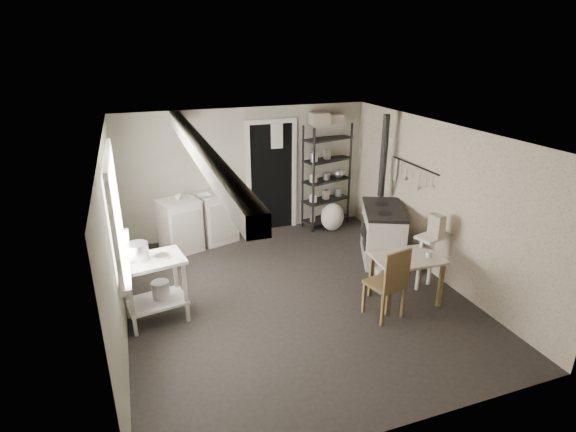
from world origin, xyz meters
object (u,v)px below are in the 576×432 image
object	(u,v)px
shelf_rack	(326,178)
chair	(385,282)
prep_table	(156,292)
stove	(383,233)
work_table	(406,277)
base_cabinets	(198,220)
stockpot	(138,254)
flour_sack	(332,218)

from	to	relation	value
shelf_rack	chair	world-z (taller)	shelf_rack
prep_table	chair	world-z (taller)	chair
shelf_rack	chair	distance (m)	3.21
stove	work_table	size ratio (longest dim) A/B	1.24
work_table	prep_table	bearing A→B (deg)	168.16
base_cabinets	stove	world-z (taller)	base_cabinets
stove	work_table	world-z (taller)	stove
stove	work_table	xyz separation A→B (m)	(-0.40, -1.28, -0.06)
shelf_rack	prep_table	bearing A→B (deg)	-162.19
stockpot	flour_sack	distance (m)	4.04
work_table	chair	world-z (taller)	chair
prep_table	work_table	xyz separation A→B (m)	(3.23, -0.68, -0.02)
stockpot	stove	xyz separation A→B (m)	(3.77, 0.56, -0.50)
prep_table	stove	xyz separation A→B (m)	(3.63, 0.61, 0.04)
prep_table	stove	size ratio (longest dim) A/B	0.78
prep_table	shelf_rack	world-z (taller)	shelf_rack
stockpot	work_table	xyz separation A→B (m)	(3.37, -0.72, -0.56)
base_cabinets	flour_sack	bearing A→B (deg)	-21.83
stockpot	stove	bearing A→B (deg)	8.47
stockpot	chair	distance (m)	3.10
base_cabinets	shelf_rack	world-z (taller)	shelf_rack
stove	chair	bearing A→B (deg)	-96.00
work_table	flour_sack	world-z (taller)	work_table
prep_table	stockpot	distance (m)	0.56
prep_table	base_cabinets	bearing A→B (deg)	67.56
stockpot	base_cabinets	xyz separation A→B (m)	(1.02, 2.08, -0.48)
prep_table	base_cabinets	distance (m)	2.30
stove	flour_sack	size ratio (longest dim) A/B	2.09
stockpot	chair	world-z (taller)	stockpot
chair	stove	bearing A→B (deg)	47.76
chair	base_cabinets	bearing A→B (deg)	109.94
prep_table	work_table	bearing A→B (deg)	-11.84
stove	chair	distance (m)	1.71
base_cabinets	stove	bearing A→B (deg)	-46.49
work_table	stockpot	bearing A→B (deg)	167.91
flour_sack	work_table	bearing A→B (deg)	-92.78
stove	work_table	distance (m)	1.35
prep_table	flour_sack	xyz separation A→B (m)	(3.36, 1.94, -0.16)
prep_table	shelf_rack	xyz separation A→B (m)	(3.35, 2.25, 0.55)
stove	flour_sack	world-z (taller)	stove
work_table	chair	distance (m)	0.50
prep_table	work_table	world-z (taller)	prep_table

